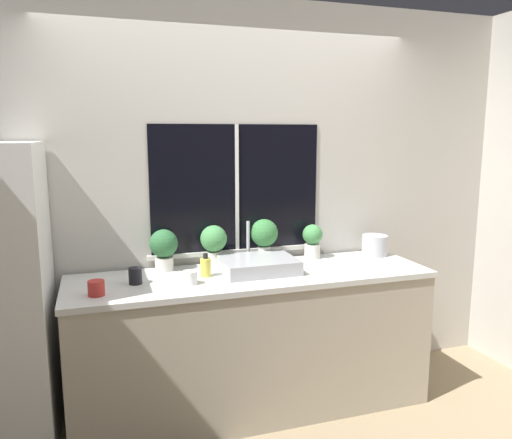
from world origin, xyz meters
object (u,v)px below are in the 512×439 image
object	(u,v)px
sink	(258,265)
potted_plant_far_left	(164,247)
soap_bottle	(206,267)
mug_red	(96,288)
mug_white	(190,278)
kettle	(375,244)
potted_plant_far_right	(312,240)
potted_plant_center_right	(264,235)
potted_plant_center_left	(214,241)
mug_black	(135,276)

from	to	relation	value
sink	potted_plant_far_left	bearing A→B (deg)	159.22
soap_bottle	mug_red	size ratio (longest dim) A/B	1.61
soap_bottle	mug_white	world-z (taller)	soap_bottle
potted_plant_far_left	soap_bottle	bearing A→B (deg)	-44.44
potted_plant_far_left	mug_red	xyz separation A→B (m)	(-0.43, -0.40, -0.11)
potted_plant_far_left	kettle	xyz separation A→B (m)	(1.53, -0.06, -0.08)
potted_plant_far_right	potted_plant_center_right	bearing A→B (deg)	-180.00
potted_plant_center_left	potted_plant_far_right	bearing A→B (deg)	0.00
mug_red	mug_black	distance (m)	0.27
sink	potted_plant_center_left	bearing A→B (deg)	137.92
potted_plant_far_left	mug_red	size ratio (longest dim) A/B	2.97
sink	potted_plant_far_right	bearing A→B (deg)	24.37
potted_plant_far_left	kettle	world-z (taller)	potted_plant_far_left
sink	mug_black	xyz separation A→B (m)	(-0.78, -0.03, 0.00)
sink	mug_black	bearing A→B (deg)	-177.73
potted_plant_center_left	mug_red	bearing A→B (deg)	-152.00
sink	potted_plant_center_right	bearing A→B (deg)	61.86
mug_black	mug_white	bearing A→B (deg)	-18.97
mug_red	sink	bearing A→B (deg)	10.53
mug_red	kettle	size ratio (longest dim) A/B	0.49
soap_bottle	mug_red	world-z (taller)	soap_bottle
potted_plant_far_right	kettle	xyz separation A→B (m)	(0.47, -0.06, -0.06)
mug_black	kettle	xyz separation A→B (m)	(1.73, 0.19, 0.03)
sink	potted_plant_far_right	distance (m)	0.54
potted_plant_far_left	potted_plant_center_left	xyz separation A→B (m)	(0.33, 0.00, 0.01)
potted_plant_center_right	kettle	world-z (taller)	potted_plant_center_right
mug_black	kettle	distance (m)	1.74
potted_plant_far_left	potted_plant_center_right	size ratio (longest dim) A/B	0.90
sink	mug_white	distance (m)	0.49
potted_plant_center_left	mug_black	distance (m)	0.60
potted_plant_center_left	mug_white	size ratio (longest dim) A/B	3.16
potted_plant_far_right	soap_bottle	world-z (taller)	potted_plant_far_right
mug_black	potted_plant_center_left	bearing A→B (deg)	24.86
potted_plant_far_right	mug_white	distance (m)	1.02
potted_plant_far_right	kettle	distance (m)	0.48
mug_red	kettle	world-z (taller)	kettle
potted_plant_center_right	mug_black	bearing A→B (deg)	-164.46
mug_black	potted_plant_far_left	bearing A→B (deg)	50.64
potted_plant_center_left	kettle	distance (m)	1.20
soap_bottle	mug_white	distance (m)	0.18
mug_white	kettle	size ratio (longest dim) A/B	0.48
mug_white	mug_black	distance (m)	0.33
potted_plant_center_right	mug_black	xyz separation A→B (m)	(-0.89, -0.25, -0.14)
potted_plant_far_right	potted_plant_center_left	bearing A→B (deg)	180.00
potted_plant_center_left	kettle	size ratio (longest dim) A/B	1.50
sink	kettle	xyz separation A→B (m)	(0.95, 0.16, 0.03)
potted_plant_center_right	mug_red	size ratio (longest dim) A/B	3.31
potted_plant_far_right	mug_red	world-z (taller)	potted_plant_far_right
soap_bottle	kettle	xyz separation A→B (m)	(1.30, 0.16, 0.02)
mug_white	potted_plant_center_right	bearing A→B (deg)	31.17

